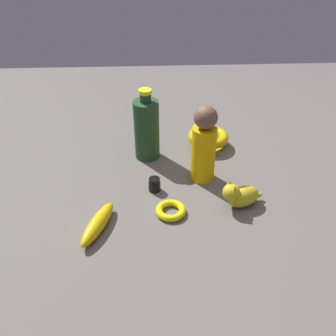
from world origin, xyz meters
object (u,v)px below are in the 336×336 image
(nail_polish_jar, at_px, (154,184))
(cat_figurine, at_px, (240,195))
(bowl, at_px, (208,138))
(person_figure_adult, at_px, (204,145))
(bottle_tall, at_px, (147,129))
(banana, at_px, (98,224))
(bangle, at_px, (170,210))

(nail_polish_jar, bearing_deg, cat_figurine, -19.21)
(bowl, distance_m, person_figure_adult, 0.20)
(bottle_tall, distance_m, bowl, 0.22)
(banana, xyz_separation_m, cat_figurine, (0.37, 0.07, 0.02))
(nail_polish_jar, bearing_deg, bowl, 51.46)
(bottle_tall, height_order, bowl, bottle_tall)
(nail_polish_jar, relative_size, cat_figurine, 0.33)
(banana, bearing_deg, nail_polish_jar, -22.93)
(banana, relative_size, person_figure_adult, 0.69)
(cat_figurine, distance_m, person_figure_adult, 0.18)
(bottle_tall, xyz_separation_m, bangle, (0.06, -0.28, -0.09))
(bottle_tall, height_order, banana, bottle_tall)
(cat_figurine, bearing_deg, bottle_tall, 133.45)
(banana, distance_m, bowl, 0.51)
(bangle, bearing_deg, bottle_tall, 101.51)
(bowl, xyz_separation_m, nail_polish_jar, (-0.19, -0.23, -0.01))
(nail_polish_jar, bearing_deg, banana, -133.47)
(bottle_tall, xyz_separation_m, banana, (-0.13, -0.34, -0.08))
(person_figure_adult, bearing_deg, bangle, -124.38)
(bottle_tall, xyz_separation_m, cat_figurine, (0.25, -0.26, -0.06))
(cat_figurine, bearing_deg, bangle, -173.54)
(bowl, relative_size, cat_figurine, 1.13)
(bottle_tall, bearing_deg, nail_polish_jar, -83.89)
(person_figure_adult, bearing_deg, bowl, 76.71)
(bangle, bearing_deg, banana, -164.32)
(bangle, xyz_separation_m, person_figure_adult, (0.11, 0.15, 0.11))
(bottle_tall, relative_size, nail_polish_jar, 5.68)
(bangle, distance_m, person_figure_adult, 0.22)
(bowl, relative_size, nail_polish_jar, 3.38)
(cat_figurine, bearing_deg, banana, -168.95)
(banana, bearing_deg, bangle, -53.78)
(bottle_tall, xyz_separation_m, person_figure_adult, (0.16, -0.13, 0.01))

